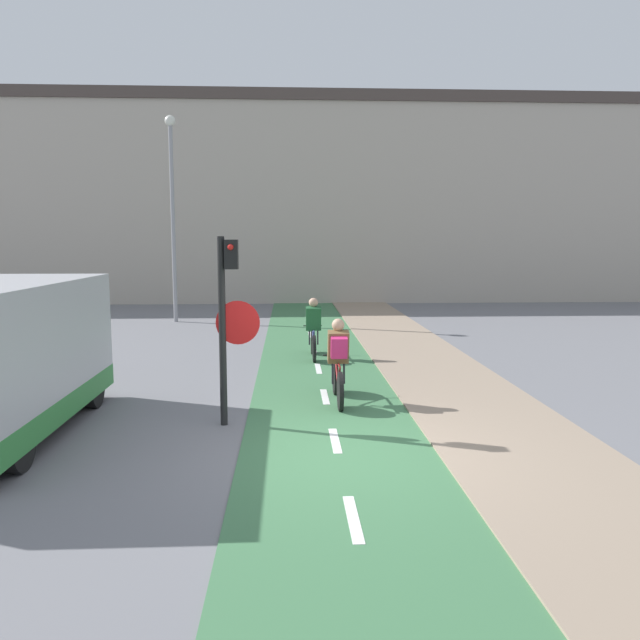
{
  "coord_description": "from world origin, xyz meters",
  "views": [
    {
      "loc": [
        -0.64,
        -8.02,
        2.84
      ],
      "look_at": [
        0.0,
        4.76,
        1.2
      ],
      "focal_mm": 35.0,
      "sensor_mm": 36.0,
      "label": 1
    }
  ],
  "objects_px": {
    "cyclist_near": "(338,363)",
    "cyclist_far": "(313,331)",
    "street_lamp_far": "(172,198)",
    "traffic_light_pole": "(228,309)"
  },
  "relations": [
    {
      "from": "street_lamp_far",
      "to": "cyclist_far",
      "type": "bearing_deg",
      "value": -57.36
    },
    {
      "from": "cyclist_near",
      "to": "cyclist_far",
      "type": "xyz_separation_m",
      "value": [
        -0.26,
        4.19,
        -0.05
      ]
    },
    {
      "from": "traffic_light_pole",
      "to": "cyclist_far",
      "type": "relative_size",
      "value": 1.69
    },
    {
      "from": "traffic_light_pole",
      "to": "street_lamp_far",
      "type": "relative_size",
      "value": 0.41
    },
    {
      "from": "street_lamp_far",
      "to": "cyclist_far",
      "type": "relative_size",
      "value": 4.1
    },
    {
      "from": "street_lamp_far",
      "to": "cyclist_near",
      "type": "xyz_separation_m",
      "value": [
        4.82,
        -11.31,
        -3.57
      ]
    },
    {
      "from": "traffic_light_pole",
      "to": "cyclist_far",
      "type": "distance_m",
      "value": 5.71
    },
    {
      "from": "cyclist_near",
      "to": "cyclist_far",
      "type": "height_order",
      "value": "cyclist_near"
    },
    {
      "from": "cyclist_near",
      "to": "cyclist_far",
      "type": "bearing_deg",
      "value": 93.6
    },
    {
      "from": "street_lamp_far",
      "to": "cyclist_near",
      "type": "relative_size",
      "value": 3.96
    }
  ]
}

